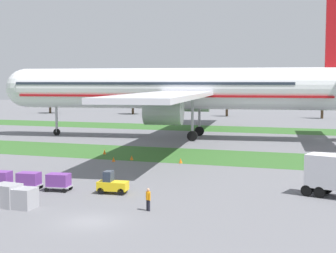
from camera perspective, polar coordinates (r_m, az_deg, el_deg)
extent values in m
plane|color=slate|center=(36.53, -8.75, -10.50)|extent=(400.00, 400.00, 0.00)
cube|color=#336028|center=(66.67, 4.29, -3.37)|extent=(320.00, 13.45, 0.01)
cube|color=#336028|center=(104.54, 9.59, -0.36)|extent=(320.00, 13.45, 0.01)
cylinder|color=silver|center=(87.78, 0.38, 4.30)|extent=(55.00, 13.89, 7.01)
sphere|color=silver|center=(96.74, -15.73, 4.18)|extent=(6.87, 6.87, 6.87)
cube|color=red|center=(87.80, 0.38, 3.50)|extent=(53.69, 13.86, 0.36)
cube|color=#283342|center=(88.46, -1.74, 4.87)|extent=(48.41, 13.11, 0.44)
cube|color=silver|center=(65.77, -0.38, 3.43)|extent=(13.23, 37.39, 0.63)
cylinder|color=#A3A3A8|center=(71.50, -0.51, 1.71)|extent=(5.77, 4.50, 3.86)
cube|color=silver|center=(108.81, 4.29, 4.07)|extent=(13.23, 37.39, 0.63)
cylinder|color=#A3A3A8|center=(103.61, 3.20, 2.75)|extent=(5.77, 4.50, 3.86)
cylinder|color=#A3A3A8|center=(94.33, -12.43, 1.49)|extent=(0.44, 0.44, 6.94)
cylinder|color=black|center=(94.61, -12.39, -0.61)|extent=(1.24, 0.57, 1.20)
cylinder|color=#A3A3A8|center=(83.08, 2.76, 1.22)|extent=(0.44, 0.44, 6.69)
cylinder|color=black|center=(83.37, 2.75, -1.08)|extent=(1.76, 0.81, 1.70)
cylinder|color=#A3A3A8|center=(91.39, 3.55, 1.56)|extent=(0.44, 0.44, 6.69)
cylinder|color=black|center=(91.65, 3.53, -0.52)|extent=(1.76, 0.81, 1.70)
cube|color=yellow|center=(44.88, -6.22, -6.64)|extent=(2.73, 1.57, 0.77)
cube|color=#283342|center=(44.84, -6.71, -5.56)|extent=(0.81, 1.16, 0.90)
cylinder|color=black|center=(45.19, -4.89, -7.04)|extent=(0.62, 0.26, 0.60)
cylinder|color=black|center=(44.17, -5.32, -7.33)|extent=(0.62, 0.26, 0.60)
cylinder|color=black|center=(45.76, -7.08, -6.91)|extent=(0.62, 0.26, 0.60)
cylinder|color=black|center=(44.74, -7.56, -7.19)|extent=(0.62, 0.26, 0.60)
cube|color=#A3A3A8|center=(46.79, -12.19, -6.59)|extent=(2.35, 1.73, 0.10)
cube|color=#70388E|center=(46.67, -12.20, -5.87)|extent=(2.07, 1.52, 1.10)
cylinder|color=black|center=(47.11, -10.90, -6.74)|extent=(0.41, 0.16, 0.40)
cylinder|color=black|center=(45.87, -11.59, -7.07)|extent=(0.41, 0.16, 0.40)
cylinder|color=black|center=(47.79, -12.75, -6.61)|extent=(0.41, 0.16, 0.40)
cylinder|color=black|center=(46.57, -13.48, -6.93)|extent=(0.41, 0.16, 0.40)
cube|color=#A3A3A8|center=(48.05, -15.35, -6.35)|extent=(2.35, 1.73, 0.10)
cube|color=#70388E|center=(47.94, -15.37, -5.65)|extent=(2.07, 1.52, 1.10)
cylinder|color=black|center=(48.31, -14.08, -6.51)|extent=(0.41, 0.16, 0.40)
cylinder|color=black|center=(47.11, -14.83, -6.82)|extent=(0.41, 0.16, 0.40)
cylinder|color=black|center=(49.07, -15.84, -6.37)|extent=(0.41, 0.16, 0.40)
cylinder|color=black|center=(47.89, -16.62, -6.67)|extent=(0.41, 0.16, 0.40)
cube|color=#A3A3A8|center=(49.45, -18.34, -6.11)|extent=(2.35, 1.73, 0.10)
cube|color=#70388E|center=(49.34, -18.36, -5.43)|extent=(2.07, 1.52, 1.10)
cylinder|color=black|center=(49.66, -17.10, -6.26)|extent=(0.41, 0.16, 0.40)
cylinder|color=black|center=(48.49, -17.90, -6.56)|extent=(0.41, 0.16, 0.40)
cube|color=silver|center=(45.25, 18.20, -4.84)|extent=(4.97, 3.47, 2.80)
cylinder|color=black|center=(46.76, 17.44, -6.62)|extent=(1.01, 0.56, 0.96)
cylinder|color=black|center=(44.89, 16.66, -7.09)|extent=(1.01, 0.56, 0.96)
cylinder|color=black|center=(47.10, 16.13, -6.50)|extent=(1.01, 0.56, 0.96)
cylinder|color=black|center=(45.24, 15.30, -6.96)|extent=(1.01, 0.56, 0.96)
cylinder|color=black|center=(38.99, -2.32, -8.80)|extent=(0.18, 0.18, 0.85)
cylinder|color=black|center=(38.81, -2.16, -8.86)|extent=(0.18, 0.18, 0.85)
cylinder|color=orange|center=(38.73, -2.24, -7.77)|extent=(0.36, 0.36, 0.62)
sphere|color=tan|center=(38.63, -2.25, -7.11)|extent=(0.24, 0.24, 0.24)
cylinder|color=orange|center=(38.93, -2.42, -7.75)|extent=(0.10, 0.10, 0.58)
cylinder|color=orange|center=(38.54, -2.07, -7.88)|extent=(0.10, 0.10, 0.58)
cube|color=#A3A3A8|center=(41.12, -16.07, -7.74)|extent=(2.00, 1.61, 1.58)
cube|color=#A3A3A8|center=(41.94, -17.65, -7.39)|extent=(2.17, 1.82, 1.79)
cone|color=orange|center=(60.96, 1.43, -3.86)|extent=(0.44, 0.44, 0.61)
cone|color=orange|center=(62.57, -6.14, -3.68)|extent=(0.44, 0.44, 0.57)
cone|color=orange|center=(69.01, -7.14, -2.82)|extent=(0.44, 0.44, 0.68)
cone|color=orange|center=(63.62, -4.11, -3.52)|extent=(0.44, 0.44, 0.56)
cylinder|color=#4C3823|center=(161.74, -13.10, 1.94)|extent=(0.70, 0.70, 2.64)
cone|color=#1E4223|center=(161.56, -13.13, 3.61)|extent=(5.71, 5.71, 6.77)
cylinder|color=#4C3823|center=(153.13, -3.97, 1.95)|extent=(0.70, 0.70, 2.95)
cone|color=#1E4223|center=(152.93, -3.98, 3.97)|extent=(6.04, 6.04, 7.82)
cylinder|color=#4C3823|center=(144.20, 6.62, 1.69)|extent=(0.70, 0.70, 2.72)
cone|color=#1E4223|center=(144.01, 6.64, 3.57)|extent=(3.92, 3.92, 6.73)
cylinder|color=#4C3823|center=(140.44, 16.92, 1.53)|extent=(0.70, 0.70, 3.28)
cone|color=#1E4223|center=(140.22, 16.98, 3.87)|extent=(3.90, 3.90, 8.20)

